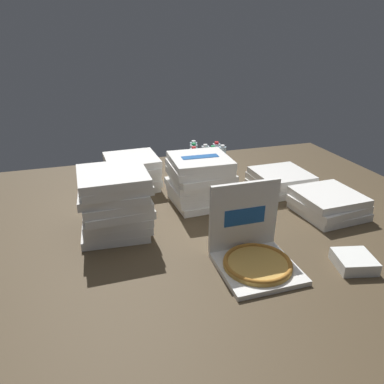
{
  "coord_description": "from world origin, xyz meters",
  "views": [
    {
      "loc": [
        -0.53,
        -1.75,
        0.99
      ],
      "look_at": [
        0.05,
        0.1,
        0.14
      ],
      "focal_mm": 34.18,
      "sensor_mm": 36.0,
      "label": 1
    }
  ],
  "objects_px": {
    "water_bottle_0": "(213,159)",
    "water_bottle_4": "(194,160)",
    "water_bottle_3": "(194,156)",
    "napkin_pile": "(354,261)",
    "water_bottle_5": "(216,154)",
    "water_bottle_6": "(194,153)",
    "pizza_stack_right_mid": "(115,202)",
    "water_bottle_1": "(205,157)",
    "pizza_stack_center_near": "(131,172)",
    "open_pizza_box": "(254,251)",
    "pizza_stack_left_far": "(200,180)",
    "water_bottle_2": "(222,158)",
    "pizza_stack_left_near": "(280,181)",
    "pizza_stack_left_mid": "(328,203)"
  },
  "relations": [
    {
      "from": "open_pizza_box",
      "to": "water_bottle_5",
      "type": "relative_size",
      "value": 1.88
    },
    {
      "from": "water_bottle_6",
      "to": "pizza_stack_left_far",
      "type": "bearing_deg",
      "value": -104.47
    },
    {
      "from": "water_bottle_3",
      "to": "water_bottle_6",
      "type": "distance_m",
      "value": 0.07
    },
    {
      "from": "pizza_stack_right_mid",
      "to": "water_bottle_0",
      "type": "relative_size",
      "value": 1.95
    },
    {
      "from": "pizza_stack_right_mid",
      "to": "napkin_pile",
      "type": "distance_m",
      "value": 1.2
    },
    {
      "from": "water_bottle_0",
      "to": "water_bottle_1",
      "type": "distance_m",
      "value": 0.07
    },
    {
      "from": "open_pizza_box",
      "to": "pizza_stack_left_far",
      "type": "distance_m",
      "value": 0.72
    },
    {
      "from": "pizza_stack_center_near",
      "to": "water_bottle_5",
      "type": "relative_size",
      "value": 1.91
    },
    {
      "from": "water_bottle_1",
      "to": "water_bottle_4",
      "type": "height_order",
      "value": "same"
    },
    {
      "from": "pizza_stack_left_far",
      "to": "water_bottle_6",
      "type": "xyz_separation_m",
      "value": [
        0.18,
        0.71,
        -0.06
      ]
    },
    {
      "from": "open_pizza_box",
      "to": "water_bottle_1",
      "type": "xyz_separation_m",
      "value": [
        0.22,
        1.3,
        0.02
      ]
    },
    {
      "from": "pizza_stack_left_far",
      "to": "water_bottle_1",
      "type": "distance_m",
      "value": 0.63
    },
    {
      "from": "water_bottle_0",
      "to": "water_bottle_5",
      "type": "xyz_separation_m",
      "value": [
        0.07,
        0.1,
        0.0
      ]
    },
    {
      "from": "water_bottle_2",
      "to": "water_bottle_3",
      "type": "xyz_separation_m",
      "value": [
        -0.19,
        0.12,
        0.0
      ]
    },
    {
      "from": "water_bottle_0",
      "to": "water_bottle_4",
      "type": "height_order",
      "value": "same"
    },
    {
      "from": "water_bottle_3",
      "to": "napkin_pile",
      "type": "height_order",
      "value": "water_bottle_3"
    },
    {
      "from": "pizza_stack_left_far",
      "to": "napkin_pile",
      "type": "height_order",
      "value": "pizza_stack_left_far"
    },
    {
      "from": "open_pizza_box",
      "to": "water_bottle_0",
      "type": "relative_size",
      "value": 1.88
    },
    {
      "from": "pizza_stack_right_mid",
      "to": "water_bottle_3",
      "type": "xyz_separation_m",
      "value": [
        0.7,
        0.86,
        -0.08
      ]
    },
    {
      "from": "pizza_stack_right_mid",
      "to": "napkin_pile",
      "type": "xyz_separation_m",
      "value": [
        1.0,
        -0.65,
        -0.14
      ]
    },
    {
      "from": "water_bottle_1",
      "to": "water_bottle_6",
      "type": "distance_m",
      "value": 0.14
    },
    {
      "from": "water_bottle_6",
      "to": "water_bottle_3",
      "type": "bearing_deg",
      "value": -106.47
    },
    {
      "from": "water_bottle_5",
      "to": "water_bottle_6",
      "type": "xyz_separation_m",
      "value": [
        -0.16,
        0.09,
        0.0
      ]
    },
    {
      "from": "pizza_stack_right_mid",
      "to": "water_bottle_6",
      "type": "distance_m",
      "value": 1.18
    },
    {
      "from": "pizza_stack_center_near",
      "to": "pizza_stack_left_far",
      "type": "distance_m",
      "value": 0.53
    },
    {
      "from": "pizza_stack_left_mid",
      "to": "napkin_pile",
      "type": "bearing_deg",
      "value": -113.81
    },
    {
      "from": "water_bottle_5",
      "to": "water_bottle_6",
      "type": "distance_m",
      "value": 0.18
    },
    {
      "from": "pizza_stack_left_far",
      "to": "water_bottle_5",
      "type": "relative_size",
      "value": 1.93
    },
    {
      "from": "water_bottle_4",
      "to": "water_bottle_1",
      "type": "bearing_deg",
      "value": 16.77
    },
    {
      "from": "water_bottle_2",
      "to": "napkin_pile",
      "type": "height_order",
      "value": "water_bottle_2"
    },
    {
      "from": "pizza_stack_center_near",
      "to": "water_bottle_3",
      "type": "relative_size",
      "value": 1.91
    },
    {
      "from": "water_bottle_0",
      "to": "water_bottle_6",
      "type": "distance_m",
      "value": 0.21
    },
    {
      "from": "water_bottle_3",
      "to": "water_bottle_5",
      "type": "bearing_deg",
      "value": -6.3
    },
    {
      "from": "water_bottle_2",
      "to": "water_bottle_3",
      "type": "bearing_deg",
      "value": 149.21
    },
    {
      "from": "pizza_stack_right_mid",
      "to": "water_bottle_0",
      "type": "height_order",
      "value": "pizza_stack_right_mid"
    },
    {
      "from": "water_bottle_1",
      "to": "water_bottle_5",
      "type": "height_order",
      "value": "same"
    },
    {
      "from": "pizza_stack_left_far",
      "to": "water_bottle_5",
      "type": "distance_m",
      "value": 0.71
    },
    {
      "from": "water_bottle_1",
      "to": "water_bottle_5",
      "type": "xyz_separation_m",
      "value": [
        0.11,
        0.04,
        0.0
      ]
    },
    {
      "from": "open_pizza_box",
      "to": "water_bottle_5",
      "type": "xyz_separation_m",
      "value": [
        0.32,
        1.34,
        0.02
      ]
    },
    {
      "from": "pizza_stack_left_far",
      "to": "water_bottle_2",
      "type": "xyz_separation_m",
      "value": [
        0.36,
        0.53,
        -0.06
      ]
    },
    {
      "from": "pizza_stack_left_far",
      "to": "water_bottle_4",
      "type": "distance_m",
      "value": 0.57
    },
    {
      "from": "water_bottle_5",
      "to": "pizza_stack_left_near",
      "type": "bearing_deg",
      "value": -67.72
    },
    {
      "from": "napkin_pile",
      "to": "water_bottle_0",
      "type": "bearing_deg",
      "value": 97.2
    },
    {
      "from": "water_bottle_6",
      "to": "water_bottle_2",
      "type": "bearing_deg",
      "value": -46.01
    },
    {
      "from": "water_bottle_3",
      "to": "water_bottle_4",
      "type": "relative_size",
      "value": 1.0
    },
    {
      "from": "pizza_stack_left_near",
      "to": "water_bottle_2",
      "type": "distance_m",
      "value": 0.54
    },
    {
      "from": "pizza_stack_left_far",
      "to": "water_bottle_1",
      "type": "relative_size",
      "value": 1.93
    },
    {
      "from": "water_bottle_0",
      "to": "water_bottle_4",
      "type": "bearing_deg",
      "value": 170.99
    },
    {
      "from": "open_pizza_box",
      "to": "pizza_stack_left_near",
      "type": "relative_size",
      "value": 1.0
    },
    {
      "from": "open_pizza_box",
      "to": "water_bottle_4",
      "type": "xyz_separation_m",
      "value": [
        0.11,
        1.27,
        0.02
      ]
    }
  ]
}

